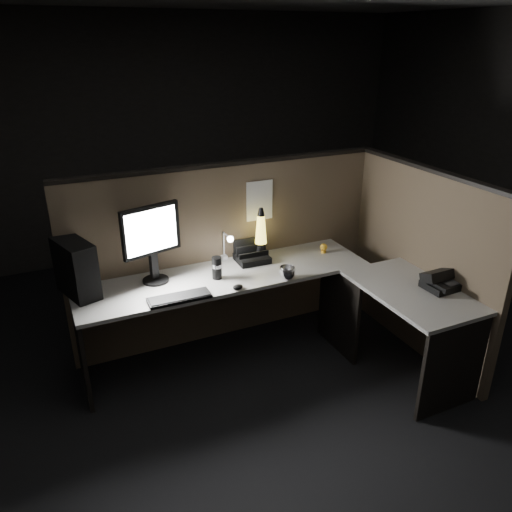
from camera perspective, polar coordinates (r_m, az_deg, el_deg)
name	(u,v)px	position (r m, az deg, el deg)	size (l,w,h in m)	color
floor	(276,391)	(3.86, 2.33, -15.13)	(6.00, 6.00, 0.00)	black
room_shell	(281,179)	(3.11, 2.83, 8.78)	(6.00, 6.00, 6.00)	silver
partition_back	(228,254)	(4.20, -3.22, 0.26)	(2.66, 0.06, 1.50)	brown
partition_right	(420,264)	(4.23, 18.19, -0.83)	(0.06, 1.66, 1.50)	brown
desk	(284,303)	(3.79, 3.18, -5.35)	(2.60, 1.60, 0.73)	#A9A8A0
pc_tower	(76,268)	(3.73, -19.90, -1.33)	(0.17, 0.39, 0.41)	black
monitor	(151,237)	(3.72, -11.86, 2.18)	(0.45, 0.20, 0.59)	black
keyboard	(179,298)	(3.56, -8.75, -4.76)	(0.44, 0.15, 0.02)	black
mouse	(238,287)	(3.66, -2.10, -3.56)	(0.08, 0.06, 0.03)	black
clip_lamp	(227,246)	(4.03, -3.32, 1.19)	(0.05, 0.20, 0.26)	white
organizer	(251,256)	(4.10, -0.52, 0.02)	(0.26, 0.23, 0.20)	black
lava_lamp	(261,238)	(4.09, 0.56, 2.08)	(0.12, 0.12, 0.44)	black
travel_mug	(217,268)	(3.79, -4.50, -1.36)	(0.08, 0.08, 0.17)	black
steel_mug	(287,273)	(3.80, 3.59, -1.93)	(0.12, 0.12, 0.10)	silver
figurine	(324,247)	(4.29, 7.75, 1.03)	(0.06, 0.06, 0.06)	yellow
pinned_paper	(260,201)	(4.12, 0.41, 6.34)	(0.23, 0.00, 0.33)	white
desk_phone	(440,281)	(3.89, 20.24, -2.72)	(0.24, 0.26, 0.14)	black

